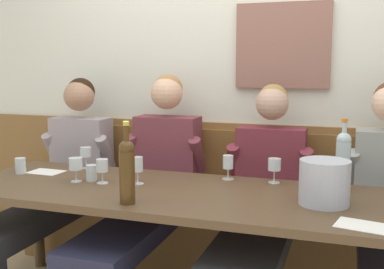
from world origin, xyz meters
The scene contains 20 objects.
room_wall_back centered at (0.00, 1.09, 1.40)m, with size 6.80×0.12×2.80m.
wood_wainscot_panel centered at (0.00, 1.04, 0.49)m, with size 6.80×0.03×0.99m, color brown.
wall_bench centered at (0.00, 0.83, 0.28)m, with size 2.86×0.42×0.94m.
dining_table centered at (0.00, 0.14, 0.66)m, with size 2.56×0.83×0.73m.
person_left_seat centered at (-1.05, 0.47, 0.63)m, with size 0.52×1.27×1.30m.
person_center_right_seat centered at (-0.37, 0.47, 0.64)m, with size 0.53×1.27×1.33m.
person_center_left_seat centered at (0.34, 0.44, 0.61)m, with size 0.53×1.27×1.27m.
ice_bucket centered at (0.70, 0.12, 0.84)m, with size 0.24×0.24×0.21m, color #B3B4C2.
wine_bottle_clear_water centered at (0.77, 0.44, 0.89)m, with size 0.08×0.08×0.38m.
wine_bottle_green_tall centered at (-0.20, -0.16, 0.90)m, with size 0.08×0.08×0.40m.
wine_glass_mid_right centered at (-0.31, 0.20, 0.83)m, with size 0.07×0.07×0.15m.
wine_glass_mid_left centered at (-0.66, 0.13, 0.83)m, with size 0.08×0.08×0.14m.
wine_glass_left_end centered at (-0.80, 0.46, 0.83)m, with size 0.07×0.07×0.14m.
wine_glass_right_end centered at (0.41, 0.46, 0.83)m, with size 0.07×0.07×0.14m.
wine_glass_center_rear centered at (0.14, 0.46, 0.82)m, with size 0.07×0.07×0.14m.
wine_glass_by_bottle centered at (-0.50, 0.15, 0.82)m, with size 0.07×0.07×0.14m.
water_tumbler_left centered at (-0.59, 0.18, 0.77)m, with size 0.06×0.06×0.09m, color silver.
water_tumbler_center centered at (-1.10, 0.20, 0.78)m, with size 0.06×0.06×0.10m, color silver.
tasting_sheet_left_guest centered at (0.86, -0.14, 0.73)m, with size 0.21×0.15×0.00m, color white.
tasting_sheet_right_guest centered at (-0.98, 0.28, 0.73)m, with size 0.21×0.15×0.00m, color white.
Camera 1 is at (0.79, -2.12, 1.38)m, focal length 43.72 mm.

